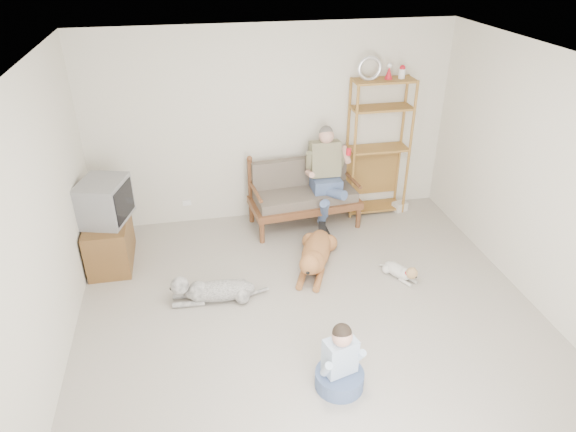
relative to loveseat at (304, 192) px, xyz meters
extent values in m
plane|color=#BCB4A5|center=(-0.37, -2.39, -0.49)|extent=(5.50, 5.50, 0.00)
plane|color=white|center=(-0.37, -2.39, 2.21)|extent=(5.50, 5.50, 0.00)
plane|color=beige|center=(-0.37, 0.36, 0.86)|extent=(5.00, 0.00, 5.00)
plane|color=beige|center=(-2.87, -2.39, 0.86)|extent=(0.00, 5.50, 5.50)
plane|color=beige|center=(2.13, -2.39, 0.86)|extent=(0.00, 5.50, 5.50)
cube|color=brown|center=(0.00, -0.07, -0.14)|extent=(1.56, 0.85, 0.10)
cube|color=brown|center=(0.00, -0.07, -0.02)|extent=(1.43, 0.73, 0.13)
cube|color=brown|center=(0.00, 0.17, 0.21)|extent=(1.39, 0.26, 0.45)
cylinder|color=brown|center=(0.00, 0.23, 0.41)|extent=(1.40, 0.19, 0.05)
cylinder|color=brown|center=(-0.70, -0.37, -0.34)|extent=(0.07, 0.07, 0.30)
cylinder|color=brown|center=(-0.70, 0.23, -0.01)|extent=(0.07, 0.07, 0.95)
cylinder|color=brown|center=(0.70, -0.37, -0.34)|extent=(0.07, 0.07, 0.30)
cylinder|color=brown|center=(0.70, 0.23, -0.01)|extent=(0.07, 0.07, 0.95)
cube|color=#4D5D8D|center=(0.30, -0.07, 0.13)|extent=(0.39, 0.37, 0.19)
cube|color=gray|center=(0.30, 0.02, 0.47)|extent=(0.41, 0.28, 0.51)
sphere|color=tan|center=(0.30, -0.01, 0.81)|extent=(0.20, 0.20, 0.20)
sphere|color=#58534E|center=(0.30, 0.01, 0.85)|extent=(0.18, 0.18, 0.18)
cylinder|color=red|center=(0.56, -0.19, 0.63)|extent=(0.07, 0.07, 0.09)
cube|color=#9D6A31|center=(1.12, 0.16, 1.46)|extent=(0.83, 0.34, 0.03)
torus|color=silver|center=(0.90, 0.16, 1.63)|extent=(0.33, 0.05, 0.33)
cone|color=red|center=(1.17, 0.16, 1.56)|extent=(0.11, 0.11, 0.17)
cylinder|color=#9D6A31|center=(0.71, 0.00, 0.50)|extent=(0.04, 0.04, 1.97)
cylinder|color=#9D6A31|center=(0.71, 0.32, 0.50)|extent=(0.04, 0.04, 1.97)
cylinder|color=#9D6A31|center=(1.52, 0.00, 0.50)|extent=(0.04, 0.04, 1.97)
cylinder|color=#9D6A31|center=(1.52, 0.32, 0.50)|extent=(0.04, 0.04, 1.97)
cube|color=white|center=(1.50, 0.06, -0.42)|extent=(0.23, 0.20, 0.13)
cube|color=brown|center=(-2.59, -0.52, -0.19)|extent=(0.50, 0.90, 0.60)
cube|color=brown|center=(-2.83, -0.74, -0.19)|extent=(0.02, 0.40, 0.50)
cube|color=brown|center=(-2.83, -0.30, -0.19)|extent=(0.02, 0.40, 0.50)
cube|color=slate|center=(-2.57, -0.50, 0.37)|extent=(0.65, 0.73, 0.52)
cube|color=black|center=(-2.34, -0.57, 0.37)|extent=(0.17, 0.51, 0.41)
cube|color=white|center=(-1.62, 0.35, -0.19)|extent=(0.12, 0.02, 0.08)
ellipsoid|color=#AB6D3B|center=(-0.06, -1.02, -0.33)|extent=(0.70, 1.03, 0.30)
sphere|color=#AB6D3B|center=(-0.18, -1.29, -0.31)|extent=(0.30, 0.30, 0.30)
sphere|color=#AB6D3B|center=(-0.27, -1.51, -0.18)|extent=(0.24, 0.24, 0.24)
ellipsoid|color=#AB6D3B|center=(-0.31, -1.61, -0.20)|extent=(0.16, 0.20, 0.09)
cylinder|color=#AB6D3B|center=(0.13, -0.58, -0.42)|extent=(0.07, 0.39, 0.05)
ellipsoid|color=#AB6D3B|center=(-0.34, -1.46, -0.18)|extent=(0.08, 0.09, 0.12)
ellipsoid|color=#AB6D3B|center=(-0.19, -1.52, -0.18)|extent=(0.08, 0.09, 0.12)
ellipsoid|color=silver|center=(-1.32, -1.56, -0.36)|extent=(0.81, 0.31, 0.24)
sphere|color=silver|center=(-1.56, -1.55, -0.35)|extent=(0.24, 0.24, 0.24)
sphere|color=silver|center=(-1.76, -1.54, -0.24)|extent=(0.21, 0.21, 0.21)
ellipsoid|color=silver|center=(-1.85, -1.53, -0.27)|extent=(0.15, 0.10, 0.08)
cylinder|color=silver|center=(-0.92, -1.57, -0.44)|extent=(0.32, 0.13, 0.04)
ellipsoid|color=silver|center=(-1.73, -1.46, -0.24)|extent=(0.07, 0.05, 0.10)
ellipsoid|color=silver|center=(-1.74, -1.61, -0.24)|extent=(0.07, 0.05, 0.10)
ellipsoid|color=silver|center=(0.83, -1.52, -0.41)|extent=(0.33, 0.43, 0.15)
sphere|color=silver|center=(0.88, -1.62, -0.40)|extent=(0.15, 0.15, 0.15)
sphere|color=tan|center=(0.92, -1.71, -0.33)|extent=(0.14, 0.14, 0.14)
ellipsoid|color=tan|center=(0.95, -1.76, -0.35)|extent=(0.10, 0.12, 0.05)
cylinder|color=silver|center=(0.74, -1.34, -0.45)|extent=(0.13, 0.12, 0.02)
cone|color=tan|center=(0.87, -1.72, -0.29)|extent=(0.04, 0.04, 0.05)
cone|color=tan|center=(0.96, -1.67, -0.29)|extent=(0.04, 0.04, 0.05)
torus|color=red|center=(0.92, -1.69, -0.34)|extent=(0.13, 0.13, 0.02)
cylinder|color=#4D5D8D|center=(-0.35, -3.05, -0.40)|extent=(0.45, 0.45, 0.16)
cube|color=silver|center=(-0.35, -3.03, -0.14)|extent=(0.33, 0.25, 0.35)
sphere|color=tan|center=(-0.35, -3.05, 0.11)|extent=(0.18, 0.18, 0.18)
sphere|color=black|center=(-0.35, -3.04, 0.14)|extent=(0.17, 0.17, 0.17)
camera|label=1|loc=(-1.48, -6.28, 3.19)|focal=32.00mm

